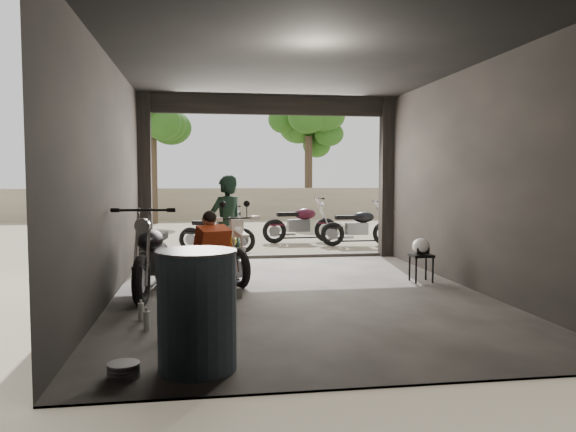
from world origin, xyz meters
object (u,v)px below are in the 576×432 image
object	(u,v)px
outside_bike_c	(359,223)
mechanic	(216,256)
outside_bike_a	(217,229)
main_bike	(223,248)
outside_bike_b	(300,220)
rider	(226,228)
helmet	(421,246)
left_bike	(152,251)
stool	(421,259)
sign_post	(454,173)
oil_drum	(197,312)

from	to	relation	value
outside_bike_c	mechanic	distance (m)	6.23
outside_bike_a	mechanic	size ratio (longest dim) A/B	1.33
main_bike	outside_bike_a	world-z (taller)	main_bike
outside_bike_b	outside_bike_c	world-z (taller)	outside_bike_b
outside_bike_a	mechanic	bearing A→B (deg)	-162.32
rider	helmet	distance (m)	3.04
left_bike	outside_bike_b	size ratio (longest dim) A/B	1.09
main_bike	stool	distance (m)	3.05
left_bike	rider	bearing A→B (deg)	50.28
mechanic	helmet	xyz separation A→B (m)	(3.12, 0.50, 0.01)
sign_post	rider	bearing A→B (deg)	171.80
left_bike	stool	xyz separation A→B (m)	(4.00, 0.26, -0.24)
sign_post	left_bike	bearing A→B (deg)	179.18
oil_drum	helmet	bearing A→B (deg)	45.84
left_bike	outside_bike_a	bearing A→B (deg)	82.95
left_bike	outside_bike_b	distance (m)	6.54
stool	rider	bearing A→B (deg)	165.14
main_bike	left_bike	distance (m)	1.27
mechanic	oil_drum	world-z (taller)	mechanic
stool	outside_bike_b	bearing A→B (deg)	99.42
stool	main_bike	bearing A→B (deg)	170.15
stool	sign_post	size ratio (longest dim) A/B	0.18
outside_bike_b	rider	size ratio (longest dim) A/B	1.01
outside_bike_a	stool	size ratio (longest dim) A/B	3.34
helmet	sign_post	bearing A→B (deg)	69.80
left_bike	sign_post	bearing A→B (deg)	27.58
outside_bike_a	outside_bike_c	distance (m)	3.41
mechanic	oil_drum	bearing A→B (deg)	-120.49
oil_drum	stool	bearing A→B (deg)	45.83
outside_bike_c	sign_post	bearing A→B (deg)	-159.89
outside_bike_c	sign_post	world-z (taller)	sign_post
main_bike	sign_post	bearing A→B (deg)	-4.17
main_bike	sign_post	world-z (taller)	sign_post
main_bike	rider	bearing A→B (deg)	55.14
outside_bike_a	outside_bike_b	world-z (taller)	outside_bike_b
outside_bike_b	rider	xyz separation A→B (m)	(-2.02, -4.72, 0.26)
outside_bike_a	helmet	world-z (taller)	outside_bike_a
outside_bike_a	outside_bike_b	xyz separation A→B (m)	(2.10, 1.49, 0.06)
outside_bike_b	stool	distance (m)	5.58
outside_bike_c	oil_drum	distance (m)	8.92
outside_bike_b	sign_post	world-z (taller)	sign_post
outside_bike_b	oil_drum	size ratio (longest dim) A/B	1.64
left_bike	oil_drum	distance (m)	3.27
left_bike	outside_bike_c	world-z (taller)	left_bike
main_bike	mechanic	size ratio (longest dim) A/B	1.41
mechanic	sign_post	xyz separation A→B (m)	(4.53, 2.39, 1.14)
outside_bike_a	sign_post	distance (m)	5.04
left_bike	outside_bike_b	world-z (taller)	left_bike
stool	oil_drum	xyz separation A→B (m)	(-3.36, -3.46, 0.13)
stool	sign_post	world-z (taller)	sign_post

